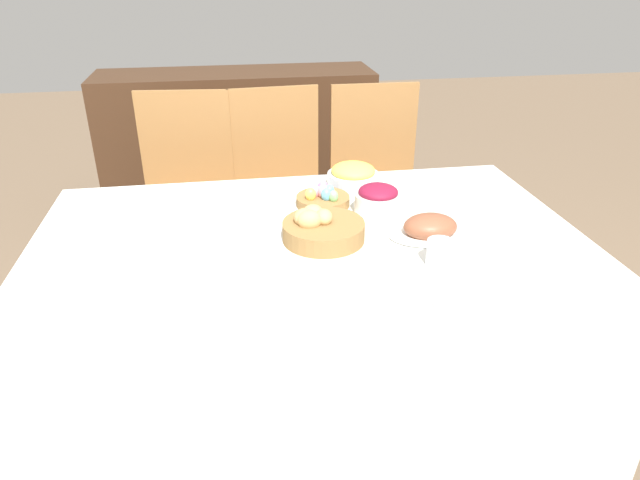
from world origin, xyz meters
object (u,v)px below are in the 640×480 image
(sideboard, at_px, (240,152))
(spoon, at_px, (432,299))
(egg_basket, at_px, (323,198))
(beet_salad_bowl, at_px, (378,200))
(drinking_cup, at_px, (440,253))
(butter_dish, at_px, (254,279))
(chair_far_right, at_px, (377,188))
(pineapple_bowl, at_px, (353,176))
(fork, at_px, (302,311))
(chair_far_center, at_px, (280,193))
(knife, at_px, (421,300))
(bread_basket, at_px, (321,228))
(dinner_plate, at_px, (362,305))
(ham_platter, at_px, (430,228))
(chair_far_left, at_px, (188,199))

(sideboard, distance_m, spoon, 2.21)
(egg_basket, bearing_deg, sideboard, 99.65)
(beet_salad_bowl, distance_m, drinking_cup, 0.39)
(sideboard, relative_size, drinking_cup, 20.43)
(egg_basket, relative_size, spoon, 1.04)
(butter_dish, bearing_deg, chair_far_right, 60.56)
(pineapple_bowl, bearing_deg, drinking_cup, -79.94)
(chair_far_right, bearing_deg, beet_salad_bowl, -104.35)
(egg_basket, height_order, beet_salad_bowl, beet_salad_bowl)
(fork, height_order, butter_dish, butter_dish)
(chair_far_center, bearing_deg, fork, -97.43)
(beet_salad_bowl, xyz_separation_m, knife, (-0.03, -0.56, -0.05))
(bread_basket, relative_size, spoon, 1.41)
(bread_basket, relative_size, drinking_cup, 3.34)
(chair_far_center, height_order, dinner_plate, chair_far_center)
(ham_platter, bearing_deg, beet_salad_bowl, 120.96)
(dinner_plate, distance_m, knife, 0.15)
(bread_basket, relative_size, ham_platter, 0.97)
(pineapple_bowl, distance_m, spoon, 0.82)
(pineapple_bowl, relative_size, spoon, 1.08)
(chair_far_right, relative_size, pineapple_bowl, 5.10)
(beet_salad_bowl, bearing_deg, butter_dish, -138.00)
(egg_basket, distance_m, beet_salad_bowl, 0.20)
(beet_salad_bowl, relative_size, fork, 0.87)
(chair_far_center, height_order, spoon, chair_far_center)
(sideboard, relative_size, beet_salad_bowl, 9.84)
(bread_basket, bearing_deg, drinking_cup, -34.60)
(chair_far_center, xyz_separation_m, knife, (0.24, -1.31, 0.21))
(beet_salad_bowl, bearing_deg, fork, -121.06)
(ham_platter, bearing_deg, bread_basket, 175.26)
(dinner_plate, bearing_deg, sideboard, 96.53)
(fork, distance_m, knife, 0.31)
(fork, bearing_deg, chair_far_left, 102.95)
(egg_basket, bearing_deg, beet_salad_bowl, -28.09)
(sideboard, xyz_separation_m, dinner_plate, (0.25, -2.15, 0.27))
(chair_far_center, xyz_separation_m, ham_platter, (0.39, -0.95, 0.24))
(egg_basket, xyz_separation_m, spoon, (0.18, -0.65, -0.02))
(bread_basket, bearing_deg, dinner_plate, -83.86)
(dinner_plate, bearing_deg, egg_basket, 89.27)
(chair_far_left, xyz_separation_m, butter_dish, (0.25, -1.15, 0.23))
(bread_basket, height_order, ham_platter, bread_basket)
(chair_far_left, distance_m, knife, 1.48)
(fork, bearing_deg, butter_dish, 123.36)
(chair_far_center, xyz_separation_m, dinner_plate, (0.08, -1.31, 0.22))
(chair_far_center, bearing_deg, knife, -84.08)
(beet_salad_bowl, relative_size, drinking_cup, 2.08)
(egg_basket, height_order, spoon, egg_basket)
(bread_basket, distance_m, butter_dish, 0.32)
(drinking_cup, bearing_deg, spoon, -115.08)
(chair_far_right, distance_m, fork, 1.43)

